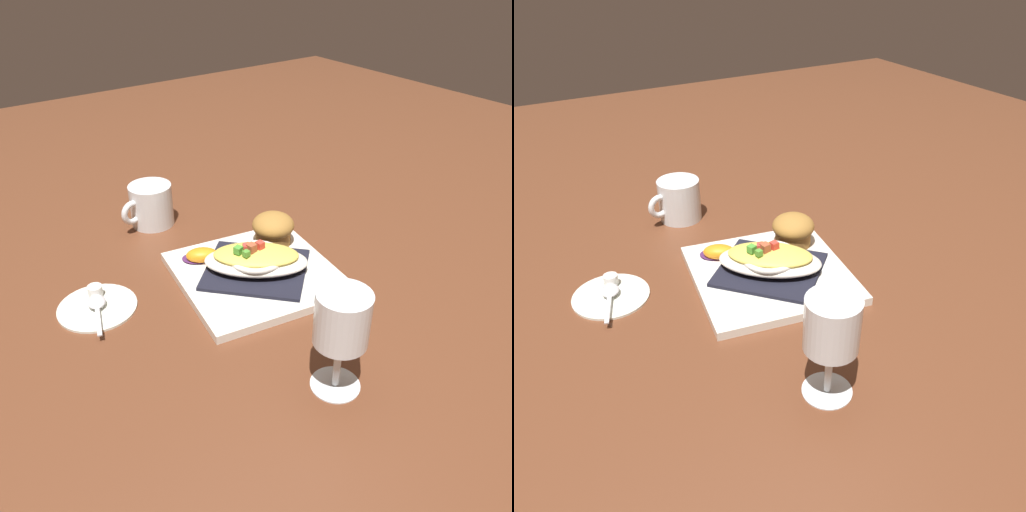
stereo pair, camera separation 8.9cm
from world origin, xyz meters
TOP-DOWN VIEW (x-y plane):
  - ground_plane at (0.00, 0.00)m, footprint 2.60×2.60m
  - square_plate at (0.00, 0.00)m, footprint 0.30×0.30m
  - folded_napkin at (0.00, 0.00)m, footprint 0.23×0.23m
  - gratin_dish at (-0.00, -0.00)m, footprint 0.18×0.20m
  - muffin at (-0.06, 0.08)m, footprint 0.08×0.08m
  - orange_garnish at (-0.08, -0.06)m, footprint 0.07×0.07m
  - coffee_mug at (-0.28, -0.05)m, footprint 0.09×0.11m
  - stemmed_glass at (0.26, -0.06)m, footprint 0.07×0.07m
  - creamer_saucer at (-0.08, -0.25)m, footprint 0.12×0.12m
  - spoon at (-0.08, -0.26)m, footprint 0.10×0.05m
  - creamer_cup_0 at (-0.11, -0.24)m, footprint 0.02×0.02m

SIDE VIEW (x-z plane):
  - ground_plane at x=0.00m, z-range 0.00..0.00m
  - creamer_saucer at x=-0.08m, z-range 0.00..0.01m
  - square_plate at x=0.00m, z-range 0.00..0.01m
  - spoon at x=-0.08m, z-range 0.01..0.02m
  - creamer_cup_0 at x=-0.11m, z-range 0.01..0.02m
  - folded_napkin at x=0.00m, z-range 0.01..0.02m
  - orange_garnish at x=-0.08m, z-range 0.01..0.04m
  - coffee_mug at x=-0.28m, z-range 0.00..0.08m
  - gratin_dish at x=0.00m, z-range 0.01..0.07m
  - muffin at x=-0.06m, z-range 0.02..0.08m
  - stemmed_glass at x=0.26m, z-range 0.03..0.18m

